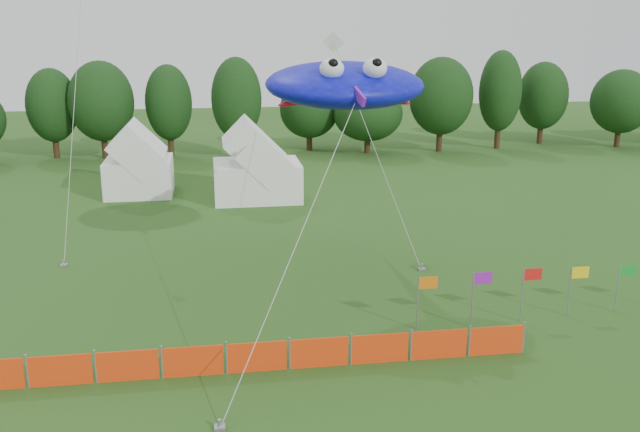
{
  "coord_description": "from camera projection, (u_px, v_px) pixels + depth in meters",
  "views": [
    {
      "loc": [
        -3.1,
        -14.18,
        10.76
      ],
      "look_at": [
        0.0,
        6.0,
        5.2
      ],
      "focal_mm": 40.0,
      "sensor_mm": 36.0,
      "label": 1
    }
  ],
  "objects": [
    {
      "name": "small_kite_white",
      "position": [
        359.0,
        108.0,
        35.27
      ],
      "size": [
        3.36,
        8.47,
        10.32
      ],
      "color": "white",
      "rests_on": "ground"
    },
    {
      "name": "flag_row",
      "position": [
        549.0,
        285.0,
        26.41
      ],
      "size": [
        10.73,
        0.59,
        2.1
      ],
      "color": "gray",
      "rests_on": "ground"
    },
    {
      "name": "stingray_kite",
      "position": [
        345.0,
        84.0,
        28.73
      ],
      "size": [
        9.45,
        19.63,
        9.56
      ],
      "color": "#1015EE",
      "rests_on": "ground"
    },
    {
      "name": "treeline",
      "position": [
        268.0,
        105.0,
        58.78
      ],
      "size": [
        104.57,
        8.78,
        8.36
      ],
      "color": "#382314",
      "rests_on": "ground"
    },
    {
      "name": "tent_left",
      "position": [
        139.0,
        165.0,
        45.77
      ],
      "size": [
        4.26,
        4.26,
        3.76
      ],
      "color": "white",
      "rests_on": "ground"
    },
    {
      "name": "tent_right",
      "position": [
        257.0,
        169.0,
        44.46
      ],
      "size": [
        5.44,
        4.35,
        3.84
      ],
      "color": "white",
      "rests_on": "ground"
    },
    {
      "name": "small_kite_dark",
      "position": [
        75.0,
        85.0,
        33.98
      ],
      "size": [
        1.6,
        7.11,
        15.18
      ],
      "color": "black",
      "rests_on": "ground"
    },
    {
      "name": "barrier_fence",
      "position": [
        257.0,
        357.0,
        22.6
      ],
      "size": [
        17.9,
        0.06,
        1.0
      ],
      "color": "#ED390D",
      "rests_on": "ground"
    }
  ]
}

